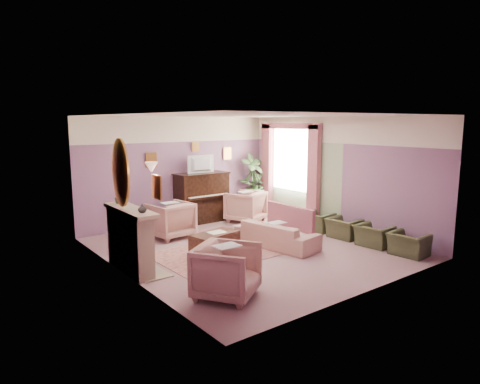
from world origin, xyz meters
TOP-DOWN VIEW (x-y plane):
  - floor at (0.00, 0.00)m, footprint 5.50×6.00m
  - ceiling at (0.00, 0.00)m, footprint 5.50×6.00m
  - wall_back at (0.00, 3.00)m, footprint 5.50×0.02m
  - wall_front at (0.00, -3.00)m, footprint 5.50×0.02m
  - wall_left at (-2.75, 0.00)m, footprint 0.02×6.00m
  - wall_right at (2.75, 0.00)m, footprint 0.02×6.00m
  - picture_rail_band at (0.00, 2.99)m, footprint 5.50×0.01m
  - stripe_panel at (2.73, 1.30)m, footprint 0.01×3.00m
  - fireplace_surround at (-2.59, 0.20)m, footprint 0.30×1.40m
  - fireplace_inset at (-2.49, 0.20)m, footprint 0.18×0.72m
  - fire_ember at (-2.45, 0.20)m, footprint 0.06×0.54m
  - mantel_shelf at (-2.56, 0.20)m, footprint 0.40×1.55m
  - hearth at (-2.39, 0.20)m, footprint 0.55×1.50m
  - mirror_frame at (-2.70, 0.20)m, footprint 0.04×0.72m
  - mirror_glass at (-2.67, 0.20)m, footprint 0.01×0.60m
  - sconce_shade at (-2.62, -0.85)m, footprint 0.20×0.20m
  - piano at (0.50, 2.68)m, footprint 1.40×0.60m
  - piano_keyshelf at (0.50, 2.33)m, footprint 1.30×0.12m
  - piano_keys at (0.50, 2.33)m, footprint 1.20×0.08m
  - piano_top at (0.50, 2.68)m, footprint 1.45×0.65m
  - television at (0.50, 2.63)m, footprint 0.80×0.12m
  - print_back_left at (-0.80, 2.96)m, footprint 0.30×0.03m
  - print_back_right at (1.55, 2.96)m, footprint 0.26×0.03m
  - print_back_mid at (0.50, 2.96)m, footprint 0.22×0.03m
  - print_left_wall at (-2.71, -1.20)m, footprint 0.03×0.28m
  - window_blind at (2.70, 1.55)m, footprint 0.03×1.40m
  - curtain_left at (2.62, 0.63)m, footprint 0.16×0.34m
  - curtain_right at (2.62, 2.47)m, footprint 0.16×0.34m
  - pelmet at (2.62, 1.55)m, footprint 0.16×2.20m
  - mantel_plant at (-2.55, 0.75)m, footprint 0.16×0.16m
  - mantel_vase at (-2.55, -0.30)m, footprint 0.16×0.16m
  - area_rug at (-0.76, 0.10)m, footprint 2.52×1.83m
  - coffee_table at (-0.83, 0.08)m, footprint 1.08×0.68m
  - table_paper at (-0.78, 0.08)m, footprint 0.35×0.28m
  - sofa at (0.53, -0.28)m, footprint 0.62×1.86m
  - sofa_throw at (0.93, -0.28)m, footprint 0.09×1.41m
  - floral_armchair_left at (-0.92, 1.80)m, footprint 0.88×0.88m
  - floral_armchair_right at (1.44, 1.98)m, footprint 0.88×0.88m
  - floral_armchair_front at (-1.89, -1.82)m, footprint 0.88×0.88m
  - olive_chair_a at (2.24, -2.35)m, footprint 0.50×0.72m
  - olive_chair_b at (2.24, -1.53)m, footprint 0.50×0.72m
  - olive_chair_c at (2.24, -0.71)m, footprint 0.50×0.72m
  - olive_chair_d at (2.24, 0.11)m, footprint 0.50×0.72m
  - side_table at (2.32, 2.63)m, footprint 0.52×0.52m
  - side_plant_big at (2.32, 2.63)m, footprint 0.30×0.30m
  - side_plant_small at (2.44, 2.53)m, footprint 0.16×0.16m
  - palm_pot at (2.22, 2.63)m, footprint 0.34×0.34m
  - palm_plant at (2.22, 2.63)m, footprint 0.76×0.76m

SIDE VIEW (x-z plane):
  - floor at x=0.00m, z-range -0.01..0.01m
  - area_rug at x=-0.76m, z-range 0.00..0.01m
  - hearth at x=-2.39m, z-range 0.00..0.02m
  - palm_pot at x=2.22m, z-range 0.00..0.34m
  - fire_ember at x=-2.45m, z-range 0.17..0.27m
  - coffee_table at x=-0.83m, z-range 0.00..0.45m
  - olive_chair_a at x=2.24m, z-range 0.00..0.62m
  - olive_chair_b at x=2.24m, z-range 0.00..0.62m
  - olive_chair_c at x=2.24m, z-range 0.00..0.62m
  - olive_chair_d at x=2.24m, z-range 0.00..0.62m
  - side_table at x=2.32m, z-range 0.00..0.70m
  - sofa at x=0.53m, z-range 0.00..0.75m
  - fireplace_inset at x=-2.49m, z-range 0.06..0.74m
  - table_paper at x=-0.78m, z-range 0.45..0.46m
  - floral_armchair_left at x=-0.92m, z-range 0.00..0.92m
  - floral_armchair_right at x=1.44m, z-range 0.00..0.92m
  - floral_armchair_front at x=-1.89m, z-range 0.00..0.92m
  - fireplace_surround at x=-2.59m, z-range 0.00..1.10m
  - sofa_throw at x=0.93m, z-range 0.34..0.86m
  - piano at x=0.50m, z-range 0.00..1.30m
  - piano_keyshelf at x=0.50m, z-range 0.69..0.75m
  - piano_keys at x=0.50m, z-range 0.75..0.77m
  - side_plant_small at x=2.44m, z-range 0.70..0.98m
  - side_plant_big at x=2.32m, z-range 0.70..1.04m
  - palm_plant at x=2.22m, z-range 0.34..1.78m
  - stripe_panel at x=2.73m, z-range 0.00..2.15m
  - mantel_shelf at x=-2.56m, z-range 1.09..1.16m
  - mantel_vase at x=-2.55m, z-range 1.15..1.31m
  - mantel_plant at x=-2.55m, z-range 1.15..1.43m
  - curtain_left at x=2.62m, z-range 0.00..2.60m
  - curtain_right at x=2.62m, z-range 0.00..2.60m
  - piano_top at x=0.50m, z-range 1.29..1.33m
  - wall_back at x=0.00m, z-range 0.00..2.80m
  - wall_front at x=0.00m, z-range 0.00..2.80m
  - wall_left at x=-2.75m, z-range 0.00..2.80m
  - wall_right at x=2.75m, z-range 0.00..2.80m
  - television at x=0.50m, z-range 1.36..1.84m
  - window_blind at x=2.70m, z-range 0.80..2.60m
  - print_back_left at x=-0.80m, z-range 1.53..1.91m
  - print_left_wall at x=-2.71m, z-range 1.54..1.90m
  - print_back_right at x=1.55m, z-range 1.61..1.95m
  - mirror_frame at x=-2.70m, z-range 1.20..2.40m
  - mirror_glass at x=-2.67m, z-range 1.27..2.33m
  - sconce_shade at x=-2.62m, z-range 1.90..2.06m
  - print_back_mid at x=0.50m, z-range 1.87..2.13m
  - picture_rail_band at x=0.00m, z-range 2.15..2.80m
  - pelmet at x=2.62m, z-range 2.48..2.64m
  - ceiling at x=0.00m, z-range 2.79..2.80m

